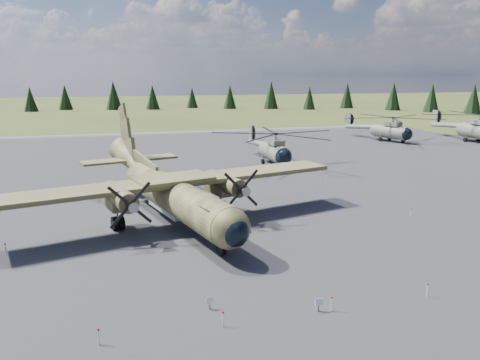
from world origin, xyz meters
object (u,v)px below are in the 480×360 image
object	(u,v)px
transport_plane	(169,187)
helicopter_near	(274,142)
helicopter_mid	(391,124)
helicopter_far	(479,122)

from	to	relation	value
transport_plane	helicopter_near	size ratio (longest dim) A/B	1.42
helicopter_near	helicopter_mid	world-z (taller)	helicopter_mid
helicopter_mid	helicopter_far	bearing A→B (deg)	-39.00
helicopter_mid	transport_plane	bearing A→B (deg)	-159.10
helicopter_near	helicopter_mid	size ratio (longest dim) A/B	0.91
transport_plane	helicopter_mid	distance (m)	59.77
helicopter_far	helicopter_mid	bearing A→B (deg)	159.18
helicopter_near	helicopter_far	distance (m)	45.20
transport_plane	helicopter_far	distance (m)	69.12
transport_plane	helicopter_near	bearing A→B (deg)	36.83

